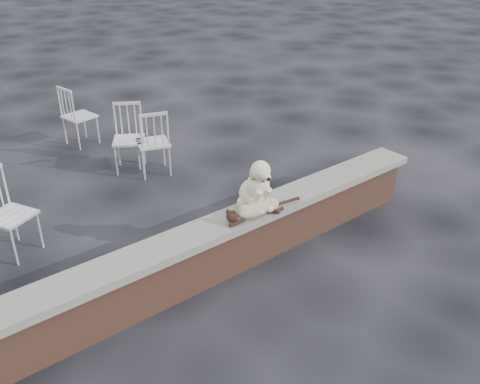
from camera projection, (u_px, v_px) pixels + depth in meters
ground at (191, 286)px, 5.13m from camera, size 60.00×60.00×0.00m
brick_wall at (190, 265)px, 5.01m from camera, size 6.00×0.30×0.50m
capstone at (188, 239)px, 4.87m from camera, size 6.20×0.40×0.08m
dog at (254, 182)px, 5.20m from camera, size 0.45×0.55×0.57m
cat at (258, 207)px, 5.14m from camera, size 1.07×0.44×0.18m
chair_c at (153, 142)px, 7.16m from camera, size 0.71×0.71×0.94m
chair_a at (10, 214)px, 5.42m from camera, size 0.75×0.75×0.94m
chair_e at (79, 115)px, 8.10m from camera, size 0.65×0.65×0.94m
chair_d at (129, 139)px, 7.24m from camera, size 0.77×0.77×0.94m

